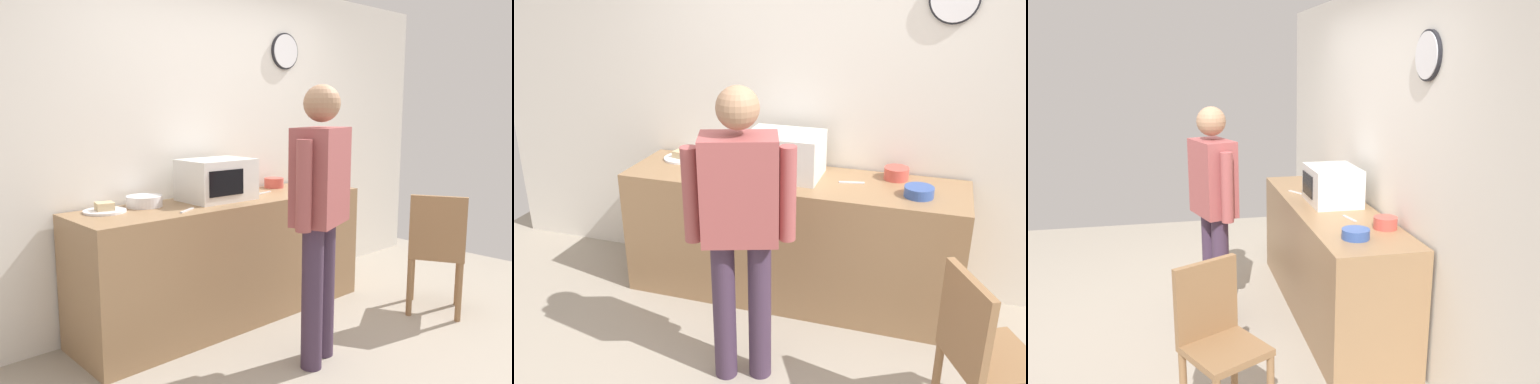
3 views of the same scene
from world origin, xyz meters
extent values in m
cube|color=silver|center=(0.00, 1.60, 1.30)|extent=(5.40, 0.10, 2.60)
cube|color=#93704C|center=(-0.12, 1.22, 0.46)|extent=(2.34, 0.62, 0.91)
cube|color=silver|center=(-0.19, 1.26, 1.06)|extent=(0.50, 0.38, 0.30)
cube|color=black|center=(-0.25, 1.07, 1.06)|extent=(0.30, 0.01, 0.18)
cylinder|color=white|center=(-1.02, 1.37, 0.92)|extent=(0.27, 0.27, 0.01)
cube|color=#CFB584|center=(-1.02, 1.37, 0.95)|extent=(0.13, 0.13, 0.05)
cylinder|color=#33519E|center=(0.71, 1.14, 0.94)|extent=(0.18, 0.18, 0.06)
cylinder|color=#C64C42|center=(0.55, 1.42, 0.95)|extent=(0.16, 0.16, 0.08)
cylinder|color=white|center=(-0.72, 1.38, 0.95)|extent=(0.24, 0.24, 0.07)
cube|color=silver|center=(0.28, 1.25, 0.92)|extent=(0.17, 0.06, 0.01)
cube|color=silver|center=(-0.60, 1.05, 0.92)|extent=(0.16, 0.10, 0.01)
cylinder|color=#3E2D43|center=(-0.06, 0.33, 0.44)|extent=(0.13, 0.13, 0.88)
cylinder|color=#3E2D43|center=(-0.25, 0.26, 0.44)|extent=(0.13, 0.13, 0.88)
cube|color=#9E4C4C|center=(-0.16, 0.30, 1.17)|extent=(0.46, 0.36, 0.58)
cylinder|color=#9E4C4C|center=(0.08, 0.38, 1.14)|extent=(0.09, 0.09, 0.52)
cylinder|color=#9E4C4C|center=(-0.39, 0.21, 1.14)|extent=(0.09, 0.09, 0.52)
sphere|color=#A37A5B|center=(-0.16, 0.30, 1.60)|extent=(0.22, 0.22, 0.22)
cylinder|color=olive|center=(1.24, 0.48, 0.23)|extent=(0.04, 0.04, 0.45)
cylinder|color=olive|center=(0.93, 0.31, 0.23)|extent=(0.04, 0.04, 0.45)
cube|color=olive|center=(1.17, 0.24, 0.47)|extent=(0.54, 0.54, 0.04)
cube|color=olive|center=(1.01, 0.15, 0.71)|extent=(0.23, 0.37, 0.45)
camera|label=1|loc=(-2.51, -1.72, 1.56)|focal=36.48mm
camera|label=2|loc=(0.80, -2.16, 2.22)|focal=38.59mm
camera|label=3|loc=(3.87, 0.00, 2.02)|focal=37.68mm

